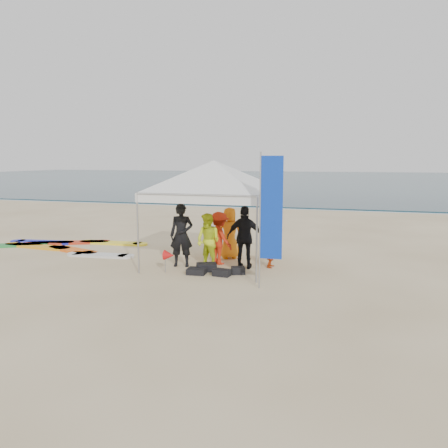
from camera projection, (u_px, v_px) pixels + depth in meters
name	position (u px, v px, depth m)	size (l,w,h in m)	color
ground	(168.00, 285.00, 10.92)	(120.00, 120.00, 0.00)	beige
ocean	(324.00, 179.00, 67.82)	(160.00, 84.00, 0.08)	#0C2633
shoreline_foam	(282.00, 208.00, 28.18)	(160.00, 1.20, 0.01)	silver
person_black_a	(182.00, 235.00, 12.70)	(0.67, 0.44, 1.85)	black
person_yellow	(208.00, 241.00, 12.53)	(0.77, 0.60, 1.58)	#DDF322
person_orange_a	(219.00, 238.00, 13.00)	(1.02, 0.58, 1.57)	red
person_black_b	(245.00, 237.00, 12.46)	(1.06, 0.44, 1.80)	black
person_orange_b	(230.00, 233.00, 13.73)	(0.79, 0.52, 1.62)	orange
person_seated	(271.00, 253.00, 12.66)	(0.78, 0.25, 0.84)	#DB4A13
canopy_tent	(214.00, 161.00, 12.70)	(4.68, 4.68, 3.53)	#A5A5A8
feather_flag	(270.00, 210.00, 10.29)	(0.56, 0.04, 3.29)	#A5A5A8
marker_pennant	(169.00, 255.00, 12.00)	(0.28, 0.28, 0.64)	#A5A5A8
gear_pile	(212.00, 270.00, 12.02)	(1.57, 0.87, 0.22)	black
surfboard_spread	(63.00, 246.00, 15.66)	(5.81, 2.67, 0.07)	silver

